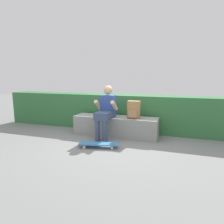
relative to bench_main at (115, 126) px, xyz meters
name	(u,v)px	position (x,y,z in m)	size (l,w,h in m)	color
ground_plane	(110,140)	(0.00, -0.39, -0.23)	(24.00, 24.00, 0.00)	gray
bench_main	(115,126)	(0.00, 0.00, 0.00)	(2.04, 0.49, 0.47)	gray
person_skater	(106,110)	(-0.16, -0.22, 0.43)	(0.49, 0.62, 1.22)	#2D4793
skateboard_near_person	(98,144)	(-0.06, -0.93, -0.16)	(0.82, 0.39, 0.09)	teal
backpack_on_bench	(134,110)	(0.45, -0.01, 0.43)	(0.28, 0.23, 0.40)	#A37A47
hedge_row	(111,111)	(-0.34, 0.63, 0.24)	(6.20, 0.60, 0.94)	#316B3B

